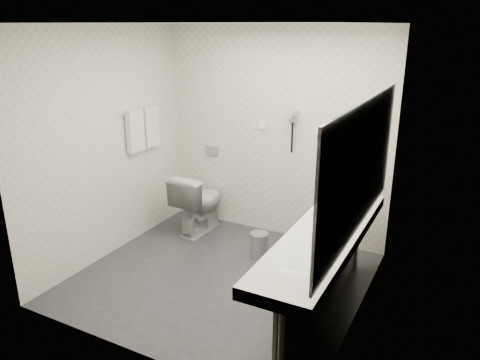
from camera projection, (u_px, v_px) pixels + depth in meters
The scene contains 30 objects.
floor at pixel (220, 278), 4.77m from camera, with size 2.80×2.80×0.00m, color #2B2B30.
ceiling at pixel (217, 23), 3.97m from camera, with size 2.80×2.80×0.00m, color white.
wall_back at pixel (274, 135), 5.46m from camera, with size 2.80×2.80×0.00m, color silver.
wall_front at pixel (127, 208), 3.28m from camera, with size 2.80×2.80×0.00m, color silver.
wall_left at pixel (107, 145), 4.99m from camera, with size 2.60×2.60×0.00m, color silver.
wall_right at pixel (367, 185), 3.76m from camera, with size 2.60×2.60×0.00m, color silver.
vanity_counter at pixel (324, 237), 3.86m from camera, with size 0.55×2.20×0.10m, color white.
vanity_panel at pixel (324, 283), 3.98m from camera, with size 0.03×2.15×0.75m, color gray.
vanity_post_near at pixel (280, 357), 3.10m from camera, with size 0.06×0.06×0.75m, color silver.
vanity_post_far at pixel (357, 237), 4.84m from camera, with size 0.06×0.06×0.75m, color silver.
mirror at pixel (362, 167), 3.53m from camera, with size 0.02×2.20×1.05m, color #B2BCC6.
basin_near at pixel (296, 268), 3.30m from camera, with size 0.40×0.31×0.05m, color white.
basin_far at pixel (345, 208), 4.39m from camera, with size 0.40×0.31×0.05m, color white.
faucet_near at pixel (323, 263), 3.19m from camera, with size 0.04×0.04×0.15m, color silver.
faucet_far at pixel (367, 202), 4.28m from camera, with size 0.04×0.04×0.15m, color silver.
soap_bottle_a at pixel (327, 225), 3.85m from camera, with size 0.05×0.05×0.11m, color beige.
glass_left at pixel (349, 216), 4.01m from camera, with size 0.06×0.06×0.11m, color silver.
glass_right at pixel (346, 215), 4.04m from camera, with size 0.06×0.06×0.12m, color silver.
toilet at pixel (199, 202), 5.76m from camera, with size 0.43×0.76×0.77m, color white.
flush_plate at pixel (212, 151), 5.92m from camera, with size 0.18×0.02×0.12m, color #B2B5BA.
pedal_bin at pixel (259, 246), 5.15m from camera, with size 0.20×0.20×0.28m, color #B2B5BA.
bin_lid at pixel (259, 234), 5.10m from camera, with size 0.20×0.20×0.01m, color #B2B5BA.
towel_rail at pixel (141, 110), 5.33m from camera, with size 0.02×0.02×0.62m, color silver.
towel_near at pixel (135, 131), 5.28m from camera, with size 0.07×0.24×0.48m, color silver.
towel_far at pixel (151, 127), 5.52m from camera, with size 0.07×0.24×0.48m, color silver.
dryer_cradle at pixel (293, 116), 5.25m from camera, with size 0.10×0.04×0.14m, color #9A9BA0.
dryer_barrel at pixel (291, 114), 5.18m from camera, with size 0.08×0.08×0.14m, color #9A9BA0.
dryer_cord at pixel (292, 138), 5.32m from camera, with size 0.02×0.02×0.35m, color black.
switch_plate_a at pixel (262, 125), 5.49m from camera, with size 0.09×0.02×0.09m, color white.
switch_plate_b at pixel (318, 131), 5.18m from camera, with size 0.09×0.02×0.09m, color white.
Camera 1 is at (2.12, -3.63, 2.49)m, focal length 34.55 mm.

